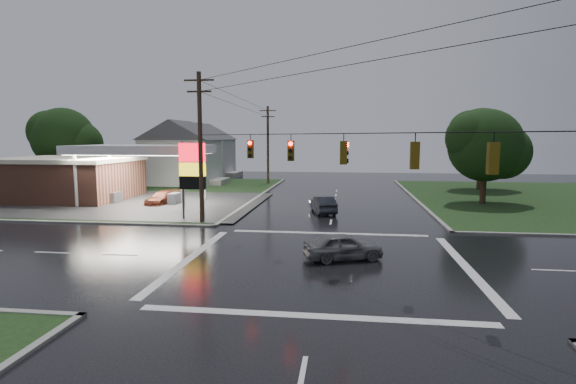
# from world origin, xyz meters

# --- Properties ---
(ground) EXTENTS (120.00, 120.00, 0.00)m
(ground) POSITION_xyz_m (0.00, 0.00, 0.00)
(ground) COLOR black
(ground) RESTS_ON ground
(grass_nw) EXTENTS (36.00, 36.00, 0.08)m
(grass_nw) POSITION_xyz_m (-26.00, 26.00, 0.04)
(grass_nw) COLOR black
(grass_nw) RESTS_ON ground
(gas_station) EXTENTS (26.20, 18.00, 5.60)m
(gas_station) POSITION_xyz_m (-25.68, 19.70, 2.55)
(gas_station) COLOR #2D2D2D
(gas_station) RESTS_ON ground
(pylon_sign) EXTENTS (2.00, 0.35, 6.00)m
(pylon_sign) POSITION_xyz_m (-10.50, 10.50, 4.01)
(pylon_sign) COLOR #59595E
(pylon_sign) RESTS_ON ground
(utility_pole_nw) EXTENTS (2.20, 0.32, 11.00)m
(utility_pole_nw) POSITION_xyz_m (-9.50, 9.50, 5.72)
(utility_pole_nw) COLOR #382619
(utility_pole_nw) RESTS_ON ground
(utility_pole_n) EXTENTS (2.20, 0.32, 10.50)m
(utility_pole_n) POSITION_xyz_m (-9.50, 38.00, 5.47)
(utility_pole_n) COLOR #382619
(utility_pole_n) RESTS_ON ground
(traffic_signals) EXTENTS (26.87, 26.87, 1.47)m
(traffic_signals) POSITION_xyz_m (0.02, -0.02, 6.48)
(traffic_signals) COLOR black
(traffic_signals) RESTS_ON ground
(house_near) EXTENTS (11.05, 8.48, 8.60)m
(house_near) POSITION_xyz_m (-20.95, 36.00, 4.41)
(house_near) COLOR silver
(house_near) RESTS_ON ground
(house_far) EXTENTS (11.05, 8.48, 8.60)m
(house_far) POSITION_xyz_m (-21.95, 48.00, 4.41)
(house_far) COLOR silver
(house_far) RESTS_ON ground
(tree_nw_behind) EXTENTS (8.93, 7.60, 10.00)m
(tree_nw_behind) POSITION_xyz_m (-33.84, 29.99, 6.18)
(tree_nw_behind) COLOR black
(tree_nw_behind) RESTS_ON ground
(tree_ne_near) EXTENTS (7.99, 6.80, 8.98)m
(tree_ne_near) POSITION_xyz_m (14.14, 21.99, 5.56)
(tree_ne_near) COLOR black
(tree_ne_near) RESTS_ON ground
(tree_ne_far) EXTENTS (8.46, 7.20, 9.80)m
(tree_ne_far) POSITION_xyz_m (17.15, 33.99, 6.18)
(tree_ne_far) COLOR black
(tree_ne_far) RESTS_ON ground
(car_north) EXTENTS (2.61, 4.61, 1.44)m
(car_north) POSITION_xyz_m (-0.80, 15.05, 0.72)
(car_north) COLOR #22252B
(car_north) RESTS_ON ground
(car_crossing) EXTENTS (4.44, 2.93, 1.40)m
(car_crossing) POSITION_xyz_m (0.99, 0.65, 0.70)
(car_crossing) COLOR slate
(car_crossing) RESTS_ON ground
(car_pump) EXTENTS (2.49, 4.48, 1.23)m
(car_pump) POSITION_xyz_m (-16.19, 17.98, 0.61)
(car_pump) COLOR maroon
(car_pump) RESTS_ON ground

